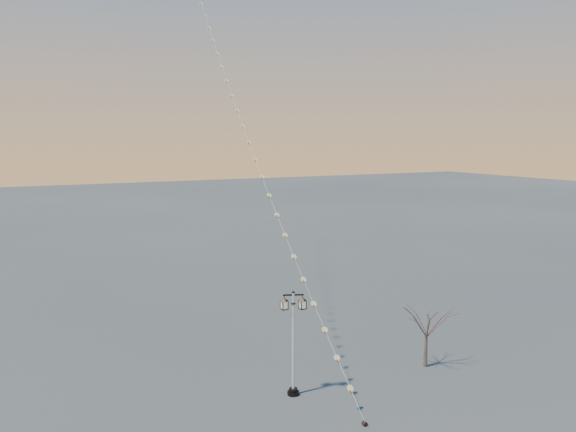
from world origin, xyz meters
TOP-DOWN VIEW (x-y plane):
  - ground at (0.00, 0.00)m, footprint 300.00×300.00m
  - street_lamp at (-0.00, 2.85)m, footprint 1.39×0.86m
  - bare_tree at (8.74, 2.45)m, footprint 2.44×2.44m
  - kite_train at (3.31, 19.87)m, footprint 3.91×43.21m

SIDE VIEW (x-z plane):
  - ground at x=0.00m, z-range 0.00..0.00m
  - bare_tree at x=8.74m, z-range 0.79..4.84m
  - street_lamp at x=0.00m, z-range 0.31..6.06m
  - kite_train at x=3.31m, z-range -0.07..36.82m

